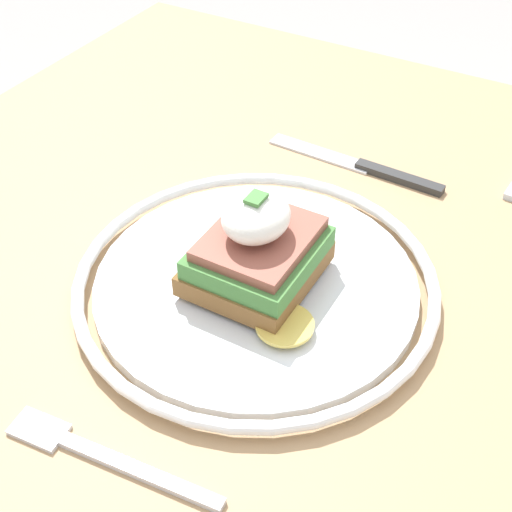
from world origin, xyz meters
name	(u,v)px	position (x,y,z in m)	size (l,w,h in m)	color
dining_table	(309,391)	(0.00, 0.00, 0.62)	(0.84, 0.89, 0.73)	tan
plate	(256,282)	(-0.02, 0.04, 0.74)	(0.28, 0.28, 0.02)	silver
sandwich	(258,250)	(-0.02, 0.04, 0.78)	(0.11, 0.11, 0.08)	brown
fork	(102,456)	(-0.20, 0.05, 0.74)	(0.03, 0.15, 0.00)	silver
knife	(370,169)	(0.18, 0.03, 0.74)	(0.02, 0.18, 0.01)	#2D2D2D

